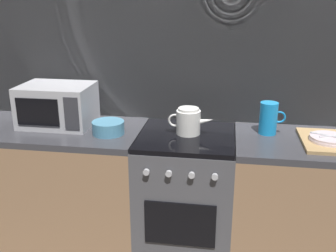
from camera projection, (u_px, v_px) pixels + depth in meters
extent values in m
cube|color=gray|center=(193.00, 76.00, 2.62)|extent=(3.60, 0.05, 2.40)
cube|color=#BCBCC1|center=(192.00, 77.00, 2.60)|extent=(3.58, 0.01, 2.39)
cube|color=#997251|center=(57.00, 191.00, 2.70)|extent=(1.20, 0.60, 0.86)
cube|color=#38383D|center=(50.00, 130.00, 2.55)|extent=(1.20, 0.60, 0.04)
cube|color=#4C4C51|center=(186.00, 201.00, 2.56)|extent=(0.60, 0.60, 0.87)
cube|color=black|center=(187.00, 137.00, 2.42)|extent=(0.59, 0.59, 0.03)
cube|color=black|center=(180.00, 224.00, 2.27)|extent=(0.42, 0.01, 0.28)
cylinder|color=#B7B7BC|center=(146.00, 172.00, 2.18)|extent=(0.04, 0.02, 0.04)
cylinder|color=#B7B7BC|center=(169.00, 174.00, 2.16)|extent=(0.04, 0.02, 0.04)
cylinder|color=#B7B7BC|center=(192.00, 175.00, 2.14)|extent=(0.04, 0.02, 0.04)
cylinder|color=#B7B7BC|center=(215.00, 177.00, 2.13)|extent=(0.04, 0.02, 0.04)
cube|color=#997251|center=(328.00, 212.00, 2.43)|extent=(1.20, 0.60, 0.86)
cube|color=#B2B2B7|center=(58.00, 105.00, 2.56)|extent=(0.46, 0.34, 0.27)
cube|color=black|center=(37.00, 112.00, 2.40)|extent=(0.28, 0.01, 0.17)
cube|color=#333338|center=(71.00, 114.00, 2.37)|extent=(0.09, 0.01, 0.21)
cylinder|color=white|center=(188.00, 122.00, 2.40)|extent=(0.15, 0.15, 0.15)
cylinder|color=white|center=(189.00, 109.00, 2.38)|extent=(0.13, 0.13, 0.02)
cone|color=white|center=(206.00, 121.00, 2.38)|extent=(0.10, 0.04, 0.05)
torus|color=white|center=(175.00, 120.00, 2.41)|extent=(0.08, 0.01, 0.08)
cylinder|color=teal|center=(108.00, 128.00, 2.42)|extent=(0.20, 0.20, 0.08)
cylinder|color=#198CD8|center=(268.00, 118.00, 2.40)|extent=(0.11, 0.11, 0.20)
torus|color=#198CD8|center=(280.00, 117.00, 2.39)|extent=(0.08, 0.01, 0.08)
cube|color=tan|center=(327.00, 141.00, 2.28)|extent=(0.30, 0.40, 0.02)
cylinder|color=silver|center=(329.00, 140.00, 2.25)|extent=(0.22, 0.22, 0.01)
cylinder|color=silver|center=(329.00, 137.00, 2.25)|extent=(0.21, 0.21, 0.01)
cylinder|color=silver|center=(333.00, 136.00, 2.24)|extent=(0.16, 0.07, 0.01)
cube|color=silver|center=(325.00, 135.00, 2.26)|extent=(0.16, 0.09, 0.00)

